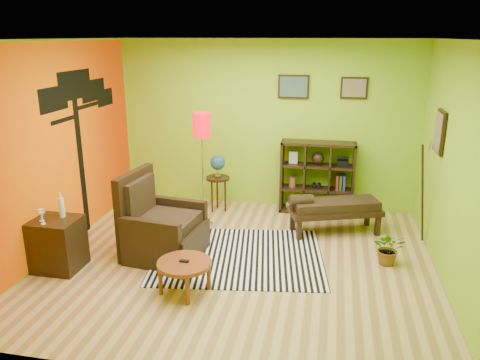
% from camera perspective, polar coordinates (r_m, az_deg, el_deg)
% --- Properties ---
extents(ground, '(5.00, 5.00, 0.00)m').
position_cam_1_polar(ground, '(6.24, -0.13, -9.89)').
color(ground, tan).
rests_on(ground, ground).
extents(room_shell, '(5.04, 4.54, 2.82)m').
position_cam_1_polar(room_shell, '(5.68, -1.04, 6.65)').
color(room_shell, '#8BC81E').
rests_on(room_shell, ground).
extents(zebra_rug, '(2.47, 2.08, 0.01)m').
position_cam_1_polar(zebra_rug, '(6.37, -0.18, -9.22)').
color(zebra_rug, white).
rests_on(zebra_rug, ground).
extents(coffee_table, '(0.62, 0.62, 0.40)m').
position_cam_1_polar(coffee_table, '(5.45, -6.80, -10.37)').
color(coffee_table, brown).
rests_on(coffee_table, ground).
extents(armchair, '(1.04, 1.04, 1.14)m').
position_cam_1_polar(armchair, '(6.38, -9.70, -6.09)').
color(armchair, black).
rests_on(armchair, ground).
extents(side_cabinet, '(0.56, 0.51, 0.98)m').
position_cam_1_polar(side_cabinet, '(6.36, -21.34, -7.25)').
color(side_cabinet, black).
rests_on(side_cabinet, ground).
extents(floor_lamp, '(0.27, 0.27, 1.76)m').
position_cam_1_polar(floor_lamp, '(6.97, -4.66, 5.43)').
color(floor_lamp, silver).
rests_on(floor_lamp, ground).
extents(globe_table, '(0.39, 0.39, 0.96)m').
position_cam_1_polar(globe_table, '(7.73, -2.73, 1.34)').
color(globe_table, black).
rests_on(globe_table, ground).
extents(cube_shelf, '(1.20, 0.35, 1.20)m').
position_cam_1_polar(cube_shelf, '(7.80, 9.47, 0.29)').
color(cube_shelf, black).
rests_on(cube_shelf, ground).
extents(bench, '(1.43, 0.91, 0.63)m').
position_cam_1_polar(bench, '(7.07, 11.26, -3.31)').
color(bench, black).
rests_on(bench, ground).
extents(potted_plant, '(0.41, 0.46, 0.34)m').
position_cam_1_polar(potted_plant, '(6.40, 17.67, -8.32)').
color(potted_plant, '#26661E').
rests_on(potted_plant, ground).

